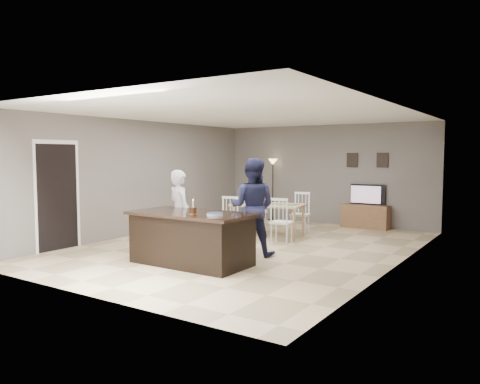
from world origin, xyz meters
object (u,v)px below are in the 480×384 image
Objects in this scene: television at (367,195)px; dining_table at (268,210)px; floor_lamp at (273,173)px; tv_console at (365,217)px; birthday_cake at (193,210)px; plate_stack at (215,214)px; woman at (180,212)px; kitchen_island at (191,238)px; man at (252,207)px.

television is 0.44× the size of dining_table.
television reaches higher than dining_table.
dining_table is 1.16× the size of floor_lamp.
tv_console is at bearing 49.20° from dining_table.
birthday_cake is at bearing -100.38° from tv_console.
birthday_cake is 0.43m from plate_stack.
dining_table is (-1.46, -2.54, -0.23)m from television.
woman is at bearing -111.11° from tv_console.
kitchen_island is 1.34× the size of woman.
man reaches higher than dining_table.
man is 1.03× the size of floor_lamp.
floor_lamp is at bearing 179.58° from tv_console.
television is at bearing 83.89° from plate_stack.
birthday_cake is at bearing 58.14° from man.
man is at bearing 75.95° from birthday_cake.
man is 1.32m from plate_stack.
man is 0.88× the size of dining_table.
kitchen_island is at bearing -74.52° from floor_lamp.
birthday_cake is at bearing -73.46° from floor_lamp.
kitchen_island is at bearing 137.62° from birthday_cake.
kitchen_island is 0.55m from birthday_cake.
television is 2.80m from floor_lamp.
television is at bearing 49.90° from dining_table.
kitchen_island reaches higher than tv_console.
woman is at bearing -110.74° from dining_table.
kitchen_island is 5.70m from tv_console.
birthday_cake is at bearing -42.38° from kitchen_island.
floor_lamp reaches higher than birthday_cake.
floor_lamp is (-2.75, -0.05, 0.51)m from television.
plate_stack reaches higher than tv_console.
man reaches higher than birthday_cake.
man is at bearing 67.82° from kitchen_island.
tv_console is 5.84m from birthday_cake.
birthday_cake reaches higher than tv_console.
kitchen_island is at bearing -95.33° from dining_table.
floor_lamp is at bearing 107.12° from dining_table.
television is 4.50m from man.
tv_console is 0.57m from television.
plate_stack is at bearing -85.41° from dining_table.
plate_stack is (-0.62, -5.69, 0.62)m from tv_console.
man reaches higher than floor_lamp.
plate_stack is (-0.62, -5.76, 0.06)m from television.
television is (0.00, 0.07, 0.56)m from tv_console.
television is at bearing -116.91° from man.
man is at bearing -99.24° from tv_console.
floor_lamp is at bearing 106.54° from birthday_cake.
kitchen_island is 7.96× the size of plate_stack.
television is at bearing 90.00° from tv_console.
woman is 2.60m from dining_table.
floor_lamp is at bearing -59.42° from woman.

